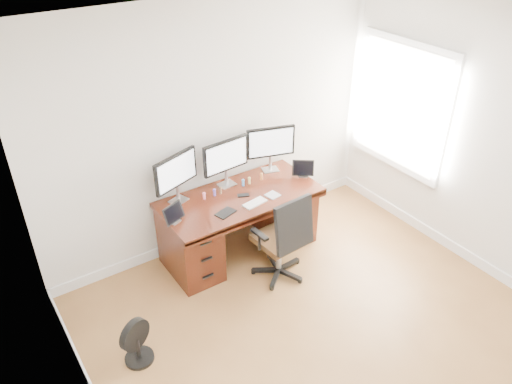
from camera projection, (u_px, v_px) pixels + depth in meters
ground at (352, 359)px, 4.36m from camera, size 4.50×4.50×0.00m
back_wall at (216, 128)px, 5.23m from camera, size 4.00×0.10×2.70m
desk at (239, 221)px, 5.44m from camera, size 1.70×0.80×0.75m
office_chair at (282, 251)px, 5.11m from camera, size 0.59×0.57×1.01m
floor_fan at (137, 342)px, 4.25m from camera, size 0.30×0.25×0.44m
monitor_left at (176, 173)px, 4.97m from camera, size 0.53×0.22×0.53m
monitor_center at (226, 157)px, 5.24m from camera, size 0.55×0.15×0.53m
monitor_right at (271, 144)px, 5.52m from camera, size 0.54×0.19×0.53m
tablet_left at (174, 215)px, 4.78m from camera, size 0.25×0.15×0.19m
tablet_right at (304, 169)px, 5.53m from camera, size 0.23×0.20×0.19m
keyboard at (255, 203)px, 5.10m from camera, size 0.27×0.15×0.01m
trackpad at (273, 195)px, 5.23m from camera, size 0.15×0.15×0.01m
drawing_tablet at (225, 213)px, 4.95m from camera, size 0.23×0.18×0.01m
phone at (243, 195)px, 5.23m from camera, size 0.14×0.11×0.01m
figurine_pink at (204, 195)px, 5.15m from camera, size 0.03×0.03×0.08m
figurine_purple at (214, 192)px, 5.21m from camera, size 0.03×0.03×0.08m
figurine_brown at (220, 190)px, 5.24m from camera, size 0.03×0.03×0.08m
figurine_blue at (243, 182)px, 5.37m from camera, size 0.03×0.03×0.08m
figurine_yellow at (249, 180)px, 5.41m from camera, size 0.03×0.03×0.08m
figurine_orange at (262, 176)px, 5.49m from camera, size 0.03×0.03×0.08m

